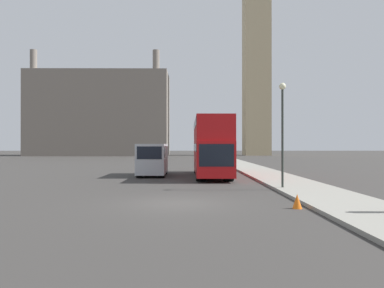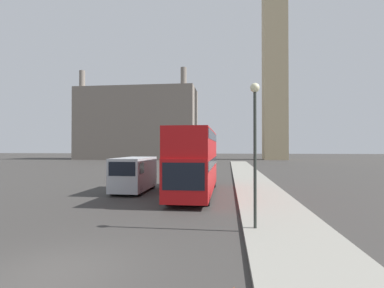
{
  "view_description": "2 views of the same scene",
  "coord_description": "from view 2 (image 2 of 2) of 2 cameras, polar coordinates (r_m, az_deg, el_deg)",
  "views": [
    {
      "loc": [
        0.46,
        -15.32,
        2.37
      ],
      "look_at": [
        0.72,
        11.85,
        2.47
      ],
      "focal_mm": 35.0,
      "sensor_mm": 36.0,
      "label": 1
    },
    {
      "loc": [
        4.43,
        -7.17,
        3.22
      ],
      "look_at": [
        1.03,
        21.1,
        3.55
      ],
      "focal_mm": 28.0,
      "sensor_mm": 36.0,
      "label": 2
    }
  ],
  "objects": [
    {
      "name": "sidewalk_strip",
      "position": [
        8.15,
        24.49,
        -23.3
      ],
      "size": [
        3.39,
        120.0,
        0.15
      ],
      "color": "gray",
      "rests_on": "ground_plane"
    },
    {
      "name": "ground_plane",
      "position": [
        9.02,
        -24.97,
        -21.5
      ],
      "size": [
        300.0,
        300.0,
        0.0
      ],
      "primitive_type": "plane",
      "color": "#383533"
    },
    {
      "name": "clock_tower",
      "position": [
        87.75,
        15.43,
        20.12
      ],
      "size": [
        6.5,
        6.67,
        66.97
      ],
      "color": "tan",
      "rests_on": "ground_plane"
    },
    {
      "name": "street_lamp",
      "position": [
        11.69,
        11.9,
        2.23
      ],
      "size": [
        0.36,
        0.36,
        5.54
      ],
      "color": "#2D332D",
      "rests_on": "sidewalk_strip"
    },
    {
      "name": "white_van",
      "position": [
        22.11,
        -11.02,
        -5.56
      ],
      "size": [
        2.12,
        5.11,
        2.48
      ],
      "color": "#B2B7BC",
      "rests_on": "ground_plane"
    },
    {
      "name": "building_block_distant",
      "position": [
        84.03,
        -10.27,
        3.75
      ],
      "size": [
        31.88,
        12.61,
        23.51
      ],
      "color": "slate",
      "rests_on": "ground_plane"
    },
    {
      "name": "red_double_decker_bus",
      "position": [
        20.51,
        0.61,
        -2.86
      ],
      "size": [
        2.5,
        10.98,
        4.35
      ],
      "color": "#B71114",
      "rests_on": "ground_plane"
    }
  ]
}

